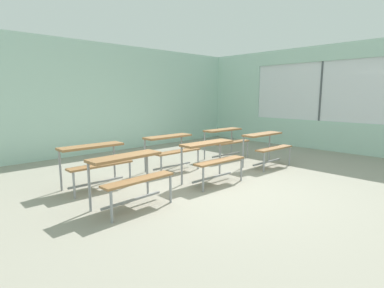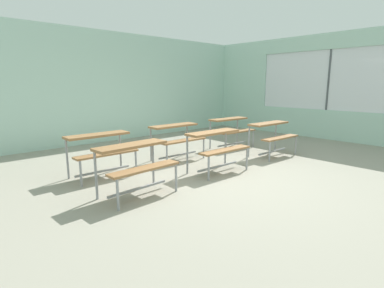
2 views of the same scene
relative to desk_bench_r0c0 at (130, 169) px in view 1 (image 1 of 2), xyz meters
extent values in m
cube|color=gray|center=(1.58, -0.31, -0.59)|extent=(10.00, 9.00, 0.05)
cube|color=silver|center=(1.58, 4.19, 0.94)|extent=(10.00, 0.12, 3.00)
cube|color=silver|center=(6.58, -0.31, -0.14)|extent=(0.12, 9.00, 0.85)
cube|color=silver|center=(6.58, -0.31, 2.21)|extent=(0.12, 9.00, 0.45)
cube|color=silver|center=(6.58, 3.24, 1.14)|extent=(0.12, 1.90, 1.70)
cube|color=white|center=(6.58, 0.19, 1.14)|extent=(0.02, 4.20, 1.70)
cube|color=#4C5156|center=(6.58, 0.19, 1.14)|extent=(0.06, 0.05, 1.70)
cube|color=olive|center=(-0.01, 0.11, 0.16)|extent=(1.11, 0.37, 0.04)
cube|color=olive|center=(0.01, -0.21, -0.12)|extent=(1.11, 0.27, 0.03)
cylinder|color=gray|center=(-0.51, 0.22, -0.20)|extent=(0.04, 0.04, 0.72)
cylinder|color=gray|center=(0.49, 0.27, -0.20)|extent=(0.04, 0.04, 0.72)
cylinder|color=gray|center=(-0.48, -0.32, -0.34)|extent=(0.04, 0.04, 0.44)
cylinder|color=gray|center=(0.51, -0.28, -0.34)|extent=(0.04, 0.04, 0.44)
cube|color=gray|center=(0.00, -0.03, -0.46)|extent=(1.00, 0.08, 0.03)
cube|color=olive|center=(1.74, 0.13, 0.16)|extent=(1.11, 0.35, 0.04)
cube|color=olive|center=(1.73, -0.19, -0.12)|extent=(1.11, 0.25, 0.03)
cylinder|color=gray|center=(1.24, 0.28, -0.20)|extent=(0.04, 0.04, 0.72)
cylinder|color=gray|center=(2.24, 0.26, -0.20)|extent=(0.04, 0.04, 0.72)
cylinder|color=gray|center=(1.23, -0.27, -0.34)|extent=(0.04, 0.04, 0.44)
cylinder|color=gray|center=(2.22, -0.29, -0.34)|extent=(0.04, 0.04, 0.44)
cube|color=gray|center=(1.73, -0.01, -0.46)|extent=(1.00, 0.06, 0.03)
cube|color=olive|center=(3.57, 0.15, 0.16)|extent=(1.11, 0.36, 0.04)
cube|color=olive|center=(3.56, -0.17, -0.12)|extent=(1.11, 0.26, 0.03)
cylinder|color=gray|center=(3.07, 0.30, -0.20)|extent=(0.04, 0.04, 0.72)
cylinder|color=gray|center=(4.07, 0.27, -0.20)|extent=(0.04, 0.04, 0.72)
cylinder|color=gray|center=(3.05, -0.25, -0.34)|extent=(0.04, 0.04, 0.44)
cylinder|color=gray|center=(4.05, -0.28, -0.34)|extent=(0.04, 0.04, 0.44)
cube|color=gray|center=(3.56, 0.01, -0.46)|extent=(1.00, 0.07, 0.03)
cube|color=olive|center=(0.04, 1.29, 0.16)|extent=(1.10, 0.33, 0.04)
cube|color=olive|center=(0.04, 0.97, -0.12)|extent=(1.10, 0.23, 0.03)
cylinder|color=gray|center=(-0.46, 1.44, -0.20)|extent=(0.04, 0.04, 0.72)
cylinder|color=gray|center=(0.54, 1.43, -0.20)|extent=(0.04, 0.04, 0.72)
cylinder|color=gray|center=(-0.46, 0.89, -0.34)|extent=(0.04, 0.04, 0.44)
cylinder|color=gray|center=(0.54, 0.88, -0.34)|extent=(0.04, 0.04, 0.44)
cube|color=gray|center=(0.04, 1.15, -0.46)|extent=(1.00, 0.04, 0.03)
cube|color=olive|center=(1.78, 1.33, 0.16)|extent=(1.10, 0.33, 0.04)
cube|color=olive|center=(1.77, 1.01, -0.12)|extent=(1.10, 0.23, 0.03)
cylinder|color=gray|center=(1.28, 1.47, -0.20)|extent=(0.04, 0.04, 0.72)
cylinder|color=gray|center=(2.28, 1.46, -0.20)|extent=(0.04, 0.04, 0.72)
cylinder|color=gray|center=(1.27, 0.92, -0.34)|extent=(0.04, 0.04, 0.44)
cylinder|color=gray|center=(2.27, 0.91, -0.34)|extent=(0.04, 0.04, 0.44)
cube|color=gray|center=(1.77, 1.19, -0.46)|extent=(1.00, 0.05, 0.03)
cube|color=olive|center=(3.56, 1.32, 0.16)|extent=(1.11, 0.38, 0.04)
cube|color=olive|center=(3.55, 1.00, -0.12)|extent=(1.11, 0.28, 0.03)
cylinder|color=gray|center=(3.07, 1.49, -0.20)|extent=(0.04, 0.04, 0.72)
cylinder|color=gray|center=(4.07, 1.44, -0.20)|extent=(0.04, 0.04, 0.72)
cylinder|color=gray|center=(3.04, 0.94, -0.34)|extent=(0.04, 0.04, 0.44)
cylinder|color=gray|center=(4.04, 0.89, -0.34)|extent=(0.04, 0.04, 0.44)
cube|color=gray|center=(3.56, 1.18, -0.46)|extent=(1.00, 0.08, 0.03)
camera|label=1|loc=(-2.22, -3.61, 1.04)|focal=28.00mm
camera|label=2|loc=(-2.22, -3.61, 1.04)|focal=28.00mm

